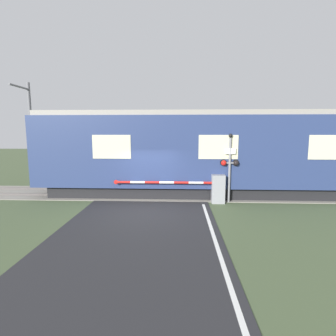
{
  "coord_description": "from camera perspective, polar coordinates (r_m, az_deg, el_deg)",
  "views": [
    {
      "loc": [
        1.37,
        -10.63,
        3.28
      ],
      "look_at": [
        0.81,
        1.94,
        1.55
      ],
      "focal_mm": 28.0,
      "sensor_mm": 36.0,
      "label": 1
    }
  ],
  "objects": [
    {
      "name": "crossing_barrier",
      "position": [
        12.33,
        9.26,
        -4.31
      ],
      "size": [
        5.17,
        0.44,
        1.33
      ],
      "color": "gray",
      "rests_on": "ground_plane"
    },
    {
      "name": "signal_post",
      "position": [
        12.38,
        13.29,
        0.87
      ],
      "size": [
        0.86,
        0.26,
        3.21
      ],
      "color": "gray",
      "rests_on": "ground_plane"
    },
    {
      "name": "ground_plane",
      "position": [
        11.21,
        -4.66,
        -9.21
      ],
      "size": [
        80.0,
        80.0,
        0.0
      ],
      "primitive_type": "plane",
      "color": "#475638"
    },
    {
      "name": "train",
      "position": [
        13.8,
        9.97,
        3.23
      ],
      "size": [
        18.09,
        2.96,
        4.31
      ],
      "color": "black",
      "rests_on": "ground_plane"
    },
    {
      "name": "catenary_pole",
      "position": [
        18.26,
        -27.69,
        6.89
      ],
      "size": [
        0.2,
        1.9,
        6.23
      ],
      "color": "slate",
      "rests_on": "ground_plane"
    },
    {
      "name": "track_bed",
      "position": [
        14.09,
        -3.13,
        -5.54
      ],
      "size": [
        36.0,
        3.2,
        0.13
      ],
      "color": "gray",
      "rests_on": "ground_plane"
    }
  ]
}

